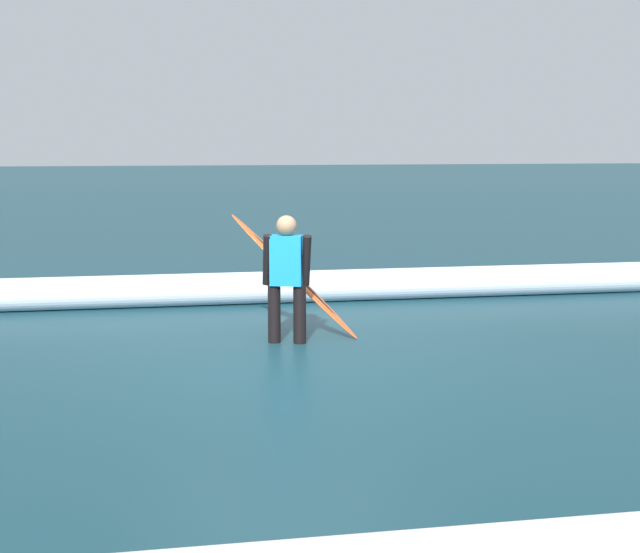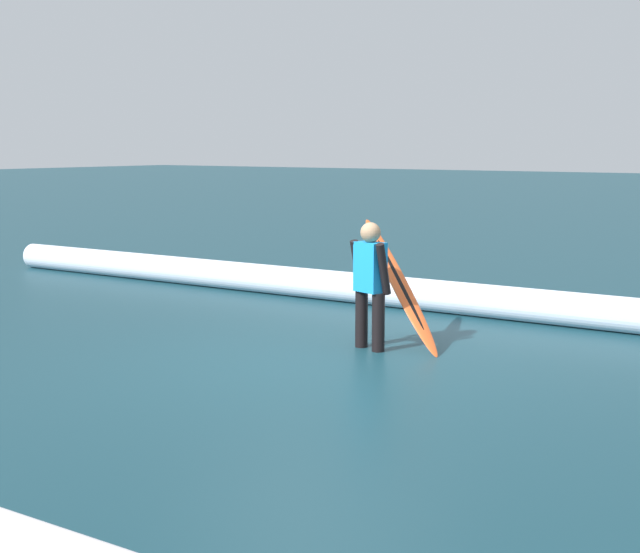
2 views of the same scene
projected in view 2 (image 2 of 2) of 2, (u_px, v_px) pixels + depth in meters
ground_plane at (309, 363)px, 9.49m from camera, size 131.00×131.00×0.00m
surfer at (370, 279)px, 10.02m from camera, size 0.50×0.37×1.39m
surfboard at (400, 285)px, 10.29m from camera, size 1.45×0.93×1.38m
wave_crest_foreground at (412, 293)px, 12.56m from camera, size 15.59×0.63×0.43m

